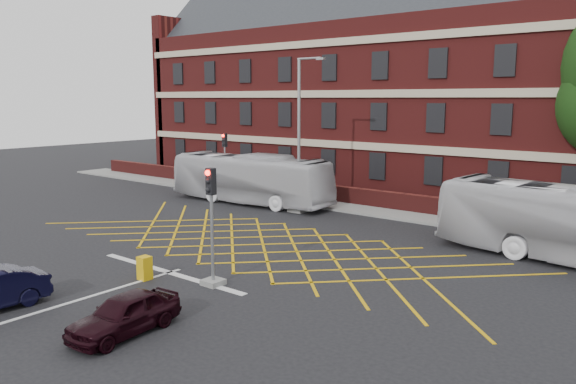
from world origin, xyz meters
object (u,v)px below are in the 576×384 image
Objects in this scene: car_maroon at (125,314)px; traffic_light_near at (212,238)px; street_lamp at (300,160)px; utility_cabinet at (145,268)px; traffic_light_far at (225,169)px; bus_left at (250,179)px; direction_signs at (221,171)px.

traffic_light_near is at bearing 99.64° from car_maroon.
traffic_light_near is at bearing -65.62° from street_lamp.
street_lamp is (-6.81, 17.08, 2.50)m from car_maroon.
car_maroon reaches higher than utility_cabinet.
utility_cabinet is at bearing 132.13° from car_maroon.
traffic_light_near and traffic_light_far have the same top height.
traffic_light_far is (-3.83, 1.57, 0.17)m from bus_left.
traffic_light_near is at bearing -144.98° from bus_left.
traffic_light_near is at bearing -46.26° from traffic_light_far.
traffic_light_near reaches higher than utility_cabinet.
utility_cabinet is (-3.57, 3.39, -0.15)m from car_maroon.
bus_left is 20.54m from car_maroon.
street_lamp is at bearing -95.93° from bus_left.
traffic_light_near is 0.48× the size of street_lamp.
street_lamp is (8.03, -1.80, 1.33)m from traffic_light_far.
car_maroon is at bearing -50.61° from direction_signs.
street_lamp reaches higher than utility_cabinet.
street_lamp is 10.14× the size of utility_cabinet.
utility_cabinet is (12.73, -16.46, -0.94)m from direction_signs.
traffic_light_near reaches higher than direction_signs.
bus_left is 1.28× the size of street_lamp.
direction_signs reaches higher than car_maroon.
utility_cabinet is (3.24, -13.69, -2.65)m from street_lamp.
bus_left is 2.68× the size of traffic_light_far.
bus_left is 2.68× the size of traffic_light_near.
bus_left reaches higher than utility_cabinet.
utility_cabinet is at bearing -154.42° from traffic_light_near.
car_maroon is at bearing -76.01° from traffic_light_near.
car_maroon is 0.81× the size of traffic_light_near.
traffic_light_near is 19.82m from traffic_light_far.
bus_left is 12.93× the size of utility_cabinet.
traffic_light_far is (-13.71, 14.32, 0.00)m from traffic_light_near.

